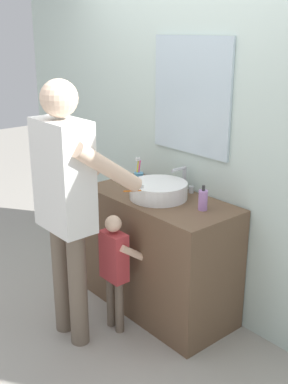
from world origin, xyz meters
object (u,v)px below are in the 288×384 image
toothbrush_cup (139,178)px  adult_parent (67,192)px  child_toddler (115,263)px  soap_bottle (203,200)px

toothbrush_cup → adult_parent: size_ratio=0.12×
child_toddler → adult_parent: bearing=-116.5°
toothbrush_cup → child_toddler: (0.31, -0.46, -0.42)m
toothbrush_cup → soap_bottle: bearing=-1.2°
soap_bottle → adult_parent: adult_parent is taller
soap_bottle → adult_parent: size_ratio=0.10×
toothbrush_cup → child_toddler: bearing=-56.2°
toothbrush_cup → adult_parent: (0.18, -0.72, 0.10)m
soap_bottle → toothbrush_cup: bearing=178.8°
toothbrush_cup → child_toddler: size_ratio=0.25×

